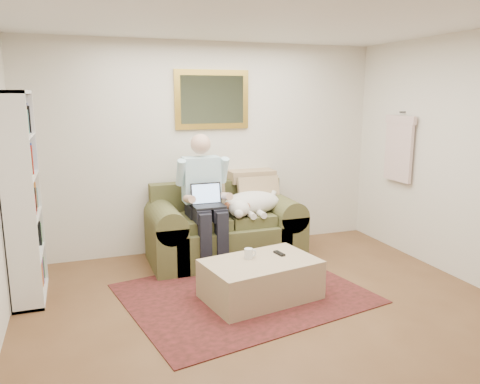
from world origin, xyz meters
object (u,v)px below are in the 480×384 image
sofa (224,233)px  sleeping_dog (252,203)px  coffee_mug (249,254)px  bookshelf (22,198)px  seated_man (206,202)px  laptop (208,200)px  ottoman (260,279)px

sofa → sleeping_dog: size_ratio=2.43×
sofa → coffee_mug: bearing=-95.7°
bookshelf → coffee_mug: bearing=-19.4°
coffee_mug → bookshelf: size_ratio=0.05×
seated_man → laptop: 0.08m
ottoman → coffee_mug: bearing=133.6°
laptop → sleeping_dog: size_ratio=0.47×
sleeping_dog → coffee_mug: 1.15m
ottoman → coffee_mug: 0.28m
sofa → laptop: 0.60m
coffee_mug → bookshelf: 2.23m
seated_man → coffee_mug: bearing=-80.6°
sofa → sleeping_dog: (0.32, -0.09, 0.38)m
sofa → seated_man: bearing=-148.5°
seated_man → bookshelf: bookshelf is taller
sofa → bookshelf: size_ratio=0.90×
seated_man → bookshelf: 1.91m
laptop → coffee_mug: bearing=-79.9°
sleeping_dog → seated_man: bearing=-172.9°
seated_man → laptop: seated_man is taller
sofa → ottoman: 1.23m
seated_man → sleeping_dog: size_ratio=2.04×
seated_man → bookshelf: (-1.88, -0.24, 0.24)m
seated_man → laptop: size_ratio=4.33×
sofa → bookshelf: bookshelf is taller
sofa → ottoman: bearing=-91.0°
ottoman → bookshelf: (-2.12, 0.81, 0.81)m
bookshelf → sleeping_dog: bearing=7.4°
sleeping_dog → ottoman: 1.28m
laptop → ottoman: bearing=-75.8°
laptop → ottoman: (0.25, -0.99, -0.60)m
sofa → ottoman: size_ratio=1.69×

